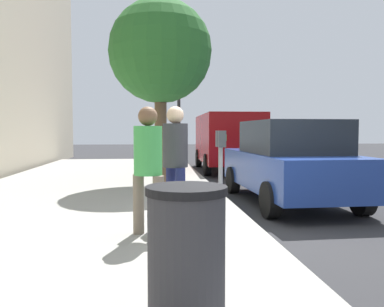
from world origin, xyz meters
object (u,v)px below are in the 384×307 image
(pedestrian_bystander, at_px, (148,161))
(traffic_signal, at_px, (182,103))
(pedestrian_at_meter, at_px, (175,154))
(street_tree, at_px, (160,52))
(parking_meter, at_px, (221,155))
(parked_van_far, at_px, (227,139))
(trash_bin, at_px, (186,255))
(parked_sedan_near, at_px, (289,162))

(pedestrian_bystander, xyz_separation_m, traffic_signal, (9.32, -1.18, 1.41))
(pedestrian_at_meter, xyz_separation_m, street_tree, (4.45, 0.11, 2.42))
(pedestrian_bystander, distance_m, traffic_signal, 9.50)
(parking_meter, distance_m, street_tree, 5.06)
(parked_van_far, distance_m, street_tree, 5.79)
(parked_van_far, bearing_deg, traffic_signal, 105.54)
(traffic_signal, bearing_deg, street_tree, 167.79)
(trash_bin, bearing_deg, pedestrian_at_meter, -2.18)
(parking_meter, height_order, trash_bin, parking_meter)
(pedestrian_bystander, bearing_deg, pedestrian_at_meter, 17.90)
(parked_van_far, xyz_separation_m, street_tree, (-4.55, 2.68, 2.37))
(parking_meter, distance_m, parked_van_far, 9.08)
(street_tree, bearing_deg, parking_meter, -169.01)
(pedestrian_bystander, bearing_deg, street_tree, 41.46)
(parking_meter, height_order, street_tree, street_tree)
(street_tree, bearing_deg, pedestrian_bystander, 176.75)
(pedestrian_at_meter, height_order, pedestrian_bystander, pedestrian_at_meter)
(pedestrian_bystander, distance_m, parked_sedan_near, 4.16)
(parked_sedan_near, relative_size, traffic_signal, 1.23)
(parked_sedan_near, distance_m, trash_bin, 5.98)
(parked_van_far, height_order, traffic_signal, traffic_signal)
(traffic_signal, distance_m, trash_bin, 11.95)
(pedestrian_bystander, relative_size, trash_bin, 1.71)
(parked_sedan_near, height_order, parked_van_far, parked_van_far)
(parking_meter, bearing_deg, trash_bin, 165.80)
(pedestrian_bystander, height_order, trash_bin, pedestrian_bystander)
(pedestrian_at_meter, xyz_separation_m, parked_sedan_near, (2.07, -2.57, -0.31))
(pedestrian_at_meter, relative_size, parked_sedan_near, 0.40)
(street_tree, xyz_separation_m, traffic_signal, (4.05, -0.88, -1.05))
(pedestrian_at_meter, xyz_separation_m, pedestrian_bystander, (-0.82, 0.41, -0.04))
(parked_sedan_near, distance_m, parked_van_far, 6.94)
(parked_sedan_near, bearing_deg, parking_meter, 136.85)
(trash_bin, bearing_deg, pedestrian_bystander, 6.77)
(pedestrian_bystander, bearing_deg, trash_bin, -128.51)
(pedestrian_bystander, height_order, street_tree, street_tree)
(parking_meter, height_order, parked_sedan_near, parked_sedan_near)
(parked_sedan_near, bearing_deg, pedestrian_bystander, 134.10)
(parking_meter, xyz_separation_m, trash_bin, (-3.37, 0.85, -0.51))
(pedestrian_at_meter, height_order, traffic_signal, traffic_signal)
(parking_meter, distance_m, pedestrian_bystander, 1.47)
(pedestrian_bystander, xyz_separation_m, parked_sedan_near, (2.89, -2.98, -0.27))
(pedestrian_at_meter, bearing_deg, pedestrian_bystander, -135.92)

